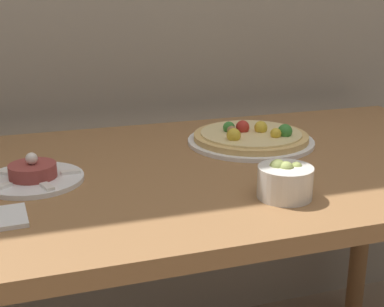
{
  "coord_description": "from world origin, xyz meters",
  "views": [
    {
      "loc": [
        -0.42,
        -0.68,
        1.14
      ],
      "look_at": [
        -0.08,
        0.35,
        0.79
      ],
      "focal_mm": 50.0,
      "sensor_mm": 36.0,
      "label": 1
    }
  ],
  "objects": [
    {
      "name": "dining_table",
      "position": [
        0.0,
        0.39,
        0.66
      ],
      "size": [
        1.42,
        0.78,
        0.75
      ],
      "color": "olive",
      "rests_on": "ground_plane"
    },
    {
      "name": "pizza_plate",
      "position": [
        0.13,
        0.5,
        0.77
      ],
      "size": [
        0.32,
        0.32,
        0.06
      ],
      "color": "white",
      "rests_on": "dining_table"
    },
    {
      "name": "tartare_plate",
      "position": [
        -0.41,
        0.39,
        0.77
      ],
      "size": [
        0.2,
        0.2,
        0.06
      ],
      "color": "white",
      "rests_on": "dining_table"
    },
    {
      "name": "small_bowl",
      "position": [
        0.04,
        0.16,
        0.79
      ],
      "size": [
        0.1,
        0.1,
        0.07
      ],
      "color": "silver",
      "rests_on": "dining_table"
    }
  ]
}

